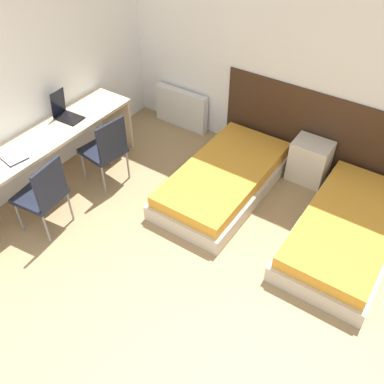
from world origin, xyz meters
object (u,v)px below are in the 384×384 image
(nightstand, at_px, (310,161))
(chair_near_laptop, at_px, (106,148))
(chair_near_notebook, at_px, (43,193))
(bed_near_door, at_px, (347,231))
(bed_near_window, at_px, (224,179))
(laptop, at_px, (65,113))

(nightstand, distance_m, chair_near_laptop, 2.46)
(chair_near_notebook, bearing_deg, bed_near_door, 23.38)
(bed_near_window, bearing_deg, laptop, -159.40)
(bed_near_door, bearing_deg, laptop, -168.41)
(bed_near_window, height_order, chair_near_laptop, chair_near_laptop)
(bed_near_door, height_order, nightstand, nightstand)
(bed_near_window, xyz_separation_m, chair_near_notebook, (-1.25, -1.60, 0.35))
(chair_near_notebook, bearing_deg, chair_near_laptop, 83.28)
(bed_near_window, xyz_separation_m, bed_near_door, (1.50, 0.00, 0.00))
(bed_near_door, distance_m, laptop, 3.44)
(bed_near_door, bearing_deg, nightstand, 134.39)
(bed_near_door, relative_size, nightstand, 3.47)
(chair_near_notebook, bearing_deg, laptop, 114.36)
(bed_near_door, xyz_separation_m, laptop, (-3.30, -0.68, 0.65))
(chair_near_laptop, xyz_separation_m, laptop, (-0.55, -0.04, 0.31))
(bed_near_window, relative_size, laptop, 5.69)
(bed_near_window, bearing_deg, chair_near_notebook, -128.06)
(laptop, bearing_deg, bed_near_door, 8.51)
(bed_near_door, distance_m, nightstand, 1.08)
(bed_near_window, bearing_deg, nightstand, 45.61)
(bed_near_window, height_order, nightstand, nightstand)
(bed_near_window, distance_m, chair_near_laptop, 1.45)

